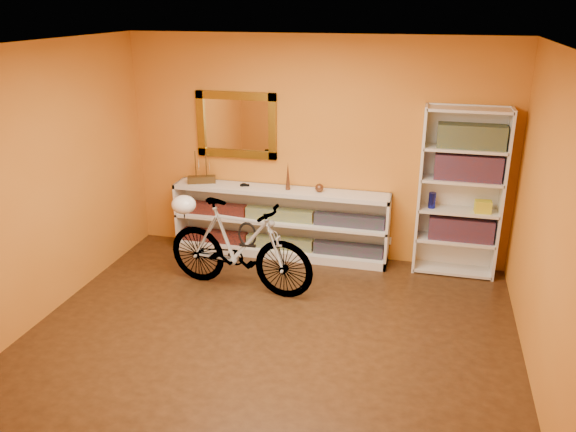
% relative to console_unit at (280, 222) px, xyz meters
% --- Properties ---
extents(floor, '(4.50, 4.00, 0.01)m').
position_rel_console_unit_xyz_m(floor, '(0.38, -1.81, -0.43)').
color(floor, black).
rests_on(floor, ground).
extents(ceiling, '(4.50, 4.00, 0.01)m').
position_rel_console_unit_xyz_m(ceiling, '(0.38, -1.81, 2.18)').
color(ceiling, silver).
rests_on(ceiling, ground).
extents(back_wall, '(4.50, 0.01, 2.60)m').
position_rel_console_unit_xyz_m(back_wall, '(0.38, 0.19, 0.88)').
color(back_wall, orange).
rests_on(back_wall, ground).
extents(left_wall, '(0.01, 4.00, 2.60)m').
position_rel_console_unit_xyz_m(left_wall, '(-1.87, -1.81, 0.88)').
color(left_wall, orange).
rests_on(left_wall, ground).
extents(right_wall, '(0.01, 4.00, 2.60)m').
position_rel_console_unit_xyz_m(right_wall, '(2.64, -1.81, 0.88)').
color(right_wall, orange).
rests_on(right_wall, ground).
extents(gilt_mirror, '(0.98, 0.06, 0.78)m').
position_rel_console_unit_xyz_m(gilt_mirror, '(-0.57, 0.15, 1.12)').
color(gilt_mirror, '#7D6316').
rests_on(gilt_mirror, back_wall).
extents(wall_socket, '(0.09, 0.02, 0.09)m').
position_rel_console_unit_xyz_m(wall_socket, '(1.28, 0.17, -0.17)').
color(wall_socket, silver).
rests_on(wall_socket, back_wall).
extents(console_unit, '(2.60, 0.35, 0.85)m').
position_rel_console_unit_xyz_m(console_unit, '(0.00, 0.00, 0.00)').
color(console_unit, silver).
rests_on(console_unit, floor).
extents(cd_row_lower, '(2.50, 0.13, 0.14)m').
position_rel_console_unit_xyz_m(cd_row_lower, '(0.00, -0.02, -0.26)').
color(cd_row_lower, black).
rests_on(cd_row_lower, console_unit).
extents(cd_row_upper, '(2.50, 0.13, 0.14)m').
position_rel_console_unit_xyz_m(cd_row_upper, '(0.00, -0.02, 0.11)').
color(cd_row_upper, navy).
rests_on(cd_row_upper, console_unit).
extents(model_ship, '(0.36, 0.24, 0.40)m').
position_rel_console_unit_xyz_m(model_ship, '(-0.98, 0.00, 0.62)').
color(model_ship, '#3A2610').
rests_on(model_ship, console_unit).
extents(toy_car, '(0.00, 0.00, 0.00)m').
position_rel_console_unit_xyz_m(toy_car, '(-0.43, 0.00, 0.43)').
color(toy_car, black).
rests_on(toy_car, console_unit).
extents(bronze_ornament, '(0.06, 0.06, 0.33)m').
position_rel_console_unit_xyz_m(bronze_ornament, '(0.10, 0.00, 0.59)').
color(bronze_ornament, brown).
rests_on(bronze_ornament, console_unit).
extents(decorative_orb, '(0.10, 0.10, 0.10)m').
position_rel_console_unit_xyz_m(decorative_orb, '(0.47, 0.00, 0.47)').
color(decorative_orb, brown).
rests_on(decorative_orb, console_unit).
extents(bookcase, '(0.90, 0.30, 1.90)m').
position_rel_console_unit_xyz_m(bookcase, '(2.04, 0.03, 0.52)').
color(bookcase, silver).
rests_on(bookcase, floor).
extents(book_row_a, '(0.70, 0.22, 0.26)m').
position_rel_console_unit_xyz_m(book_row_a, '(2.09, 0.03, 0.12)').
color(book_row_a, maroon).
rests_on(book_row_a, bookcase).
extents(book_row_b, '(0.70, 0.22, 0.28)m').
position_rel_console_unit_xyz_m(book_row_b, '(2.09, 0.03, 0.83)').
color(book_row_b, maroon).
rests_on(book_row_b, bookcase).
extents(book_row_c, '(0.70, 0.22, 0.25)m').
position_rel_console_unit_xyz_m(book_row_c, '(2.09, 0.03, 1.16)').
color(book_row_c, navy).
rests_on(book_row_c, bookcase).
extents(travel_mug, '(0.08, 0.08, 0.18)m').
position_rel_console_unit_xyz_m(travel_mug, '(1.75, 0.01, 0.43)').
color(travel_mug, '#151B95').
rests_on(travel_mug, bookcase).
extents(red_tin, '(0.17, 0.17, 0.18)m').
position_rel_console_unit_xyz_m(red_tin, '(1.84, 0.06, 1.13)').
color(red_tin, maroon).
rests_on(red_tin, bookcase).
extents(yellow_bag, '(0.18, 0.13, 0.14)m').
position_rel_console_unit_xyz_m(yellow_bag, '(2.29, -0.01, 0.41)').
color(yellow_bag, yellow).
rests_on(yellow_bag, bookcase).
extents(bicycle, '(0.67, 1.75, 1.00)m').
position_rel_console_unit_xyz_m(bicycle, '(-0.19, -0.96, 0.08)').
color(bicycle, silver).
rests_on(bicycle, floor).
extents(helmet, '(0.27, 0.25, 0.20)m').
position_rel_console_unit_xyz_m(helmet, '(-0.84, -0.87, 0.46)').
color(helmet, white).
rests_on(helmet, bicycle).
extents(u_lock, '(0.20, 0.02, 0.20)m').
position_rel_console_unit_xyz_m(u_lock, '(-0.09, -0.98, 0.23)').
color(u_lock, black).
rests_on(u_lock, bicycle).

